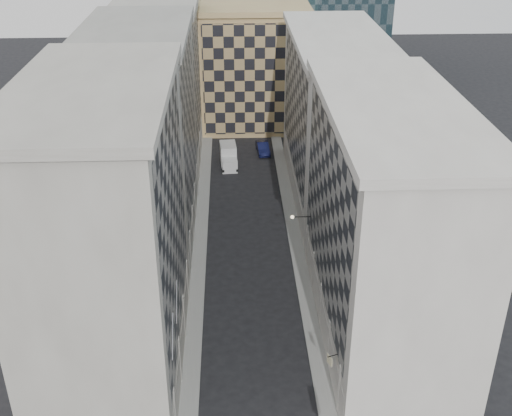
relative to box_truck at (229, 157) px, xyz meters
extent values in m
cube|color=gray|center=(-3.21, -20.77, -1.18)|extent=(1.50, 100.00, 0.15)
cube|color=gray|center=(7.29, -20.77, -1.18)|extent=(1.50, 100.00, 0.15)
cube|color=gray|center=(-8.96, -39.77, 10.24)|extent=(10.00, 22.00, 23.00)
cube|color=gray|center=(-4.08, -39.77, 11.74)|extent=(0.25, 19.36, 18.00)
cube|color=gray|center=(-4.16, -39.77, 0.34)|extent=(0.45, 21.12, 3.20)
cube|color=gray|center=(-8.96, -39.77, 22.09)|extent=(10.80, 22.80, 0.70)
cylinder|color=gray|center=(-4.31, -48.02, 0.94)|extent=(0.90, 0.90, 4.40)
cylinder|color=gray|center=(-4.31, -42.52, 0.94)|extent=(0.90, 0.90, 4.40)
cylinder|color=gray|center=(-4.31, -37.02, 0.94)|extent=(0.90, 0.90, 4.40)
cylinder|color=gray|center=(-4.31, -31.52, 0.94)|extent=(0.90, 0.90, 4.40)
cube|color=gray|center=(-8.96, -17.77, 9.74)|extent=(10.00, 22.00, 22.00)
cube|color=gray|center=(-4.08, -17.77, 11.24)|extent=(0.25, 19.36, 17.00)
cube|color=gray|center=(-4.16, -17.77, 0.34)|extent=(0.45, 21.12, 3.20)
cube|color=gray|center=(-8.96, -17.77, 21.09)|extent=(10.80, 22.80, 0.70)
cylinder|color=gray|center=(-4.31, -26.02, 0.94)|extent=(0.90, 0.90, 4.40)
cylinder|color=gray|center=(-4.31, -20.52, 0.94)|extent=(0.90, 0.90, 4.40)
cylinder|color=gray|center=(-4.31, -15.02, 0.94)|extent=(0.90, 0.90, 4.40)
cylinder|color=gray|center=(-4.31, -9.52, 0.94)|extent=(0.90, 0.90, 4.40)
cube|color=gray|center=(-8.96, 4.23, 9.24)|extent=(10.00, 22.00, 21.00)
cube|color=gray|center=(-4.08, 4.23, 10.74)|extent=(0.25, 19.36, 16.00)
cube|color=gray|center=(-4.16, 4.23, 0.34)|extent=(0.45, 21.12, 3.20)
cube|color=gray|center=(-8.96, 4.23, 20.09)|extent=(10.80, 22.80, 0.70)
cylinder|color=gray|center=(-4.31, -4.02, 0.94)|extent=(0.90, 0.90, 4.40)
cylinder|color=gray|center=(-4.31, 1.48, 0.94)|extent=(0.90, 0.90, 4.40)
cylinder|color=gray|center=(-4.31, 6.98, 0.94)|extent=(0.90, 0.90, 4.40)
cylinder|color=gray|center=(-4.31, 12.48, 0.94)|extent=(0.90, 0.90, 4.40)
cube|color=beige|center=(13.04, -35.77, 8.74)|extent=(10.00, 26.00, 20.00)
cube|color=gray|center=(8.16, -35.77, 10.24)|extent=(0.25, 22.88, 15.00)
cube|color=beige|center=(8.24, -35.77, 0.34)|extent=(0.45, 24.96, 3.20)
cube|color=beige|center=(13.04, -35.77, 19.09)|extent=(10.80, 26.80, 0.70)
cylinder|color=beige|center=(8.39, -46.17, 0.94)|extent=(0.90, 0.90, 4.40)
cylinder|color=beige|center=(8.39, -40.97, 0.94)|extent=(0.90, 0.90, 4.40)
cylinder|color=beige|center=(8.39, -35.77, 0.94)|extent=(0.90, 0.90, 4.40)
cylinder|color=beige|center=(8.39, -30.57, 0.94)|extent=(0.90, 0.90, 4.40)
cylinder|color=beige|center=(8.39, -25.37, 0.94)|extent=(0.90, 0.90, 4.40)
cube|color=beige|center=(13.04, -8.77, 8.24)|extent=(10.00, 28.00, 19.00)
cube|color=gray|center=(8.16, -8.77, 9.74)|extent=(0.25, 24.64, 14.00)
cube|color=beige|center=(8.24, -8.77, 0.34)|extent=(0.45, 26.88, 3.20)
cube|color=beige|center=(13.04, -8.77, 18.09)|extent=(10.80, 28.80, 0.70)
cube|color=tan|center=(4.04, 17.23, 7.74)|extent=(16.00, 14.00, 18.00)
cube|color=tan|center=(4.04, 10.13, 7.74)|extent=(15.20, 0.25, 16.50)
cube|color=tan|center=(4.04, 17.23, 17.14)|extent=(16.80, 14.80, 0.80)
cube|color=#322C27|center=(2.04, 31.23, 12.74)|extent=(6.00, 6.00, 28.00)
cylinder|color=gray|center=(-3.86, -46.77, 6.74)|extent=(0.10, 2.33, 2.33)
cylinder|color=gray|center=(-3.86, -42.77, 6.74)|extent=(0.10, 2.33, 2.33)
cylinder|color=black|center=(7.14, -26.77, 4.94)|extent=(1.80, 0.08, 0.08)
sphere|color=#FFE5B2|center=(6.24, -26.77, 4.94)|extent=(0.36, 0.36, 0.36)
cube|color=silver|center=(0.12, -1.76, -0.42)|extent=(2.20, 2.38, 1.68)
cube|color=silver|center=(-0.05, 0.66, 0.19)|extent=(2.38, 3.50, 2.89)
cylinder|color=black|center=(-0.75, -2.57, -0.84)|extent=(0.34, 0.86, 0.84)
cylinder|color=black|center=(1.11, -2.43, -0.84)|extent=(0.34, 0.86, 0.84)
cylinder|color=black|center=(-1.06, 1.71, -0.84)|extent=(0.34, 0.86, 0.84)
cylinder|color=black|center=(0.80, 1.85, -0.84)|extent=(0.34, 0.86, 0.84)
imported|color=#0F1237|center=(4.97, 4.13, -0.49)|extent=(2.01, 4.81, 1.55)
cylinder|color=black|center=(7.64, -44.83, 2.97)|extent=(0.82, 0.35, 0.06)
cube|color=beige|center=(7.44, -44.83, 2.54)|extent=(0.32, 0.72, 0.74)
camera|label=1|loc=(0.39, -81.64, 34.86)|focal=45.00mm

